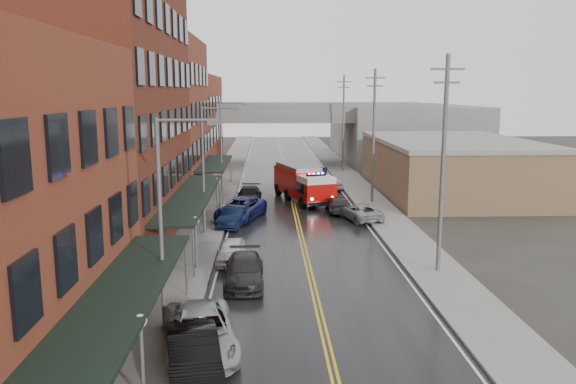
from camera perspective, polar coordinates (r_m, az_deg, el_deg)
name	(u,v)px	position (r m, az deg, el deg)	size (l,w,h in m)	color
road	(296,215)	(46.04, 0.81, -2.39)	(11.00, 160.00, 0.02)	black
sidewalk_left	(207,215)	(46.23, -8.27, -2.36)	(3.00, 160.00, 0.15)	slate
sidewalk_right	(384,214)	(46.97, 9.75, -2.20)	(3.00, 160.00, 0.15)	slate
curb_left	(227,215)	(46.08, -6.23, -2.35)	(0.30, 160.00, 0.15)	gray
curb_right	(364,214)	(46.66, 7.76, -2.23)	(0.30, 160.00, 0.15)	gray
brick_building_b	(101,107)	(39.43, -18.48, 8.16)	(9.00, 20.00, 18.00)	#592217
brick_building_c	(154,118)	(56.50, -13.46, 7.35)	(9.00, 15.00, 15.00)	brown
brick_building_far	(181,123)	(73.80, -10.78, 6.89)	(9.00, 20.00, 12.00)	brown
tan_building	(451,168)	(58.35, 16.19, 2.37)	(14.00, 22.00, 5.00)	#7F6144
right_far_block	(400,131)	(87.49, 11.35, 6.05)	(18.00, 30.00, 8.00)	slate
awning_0	(121,296)	(20.79, -16.59, -10.10)	(2.60, 16.00, 3.09)	black
awning_1	(192,196)	(38.86, -9.73, -0.41)	(2.60, 18.00, 3.09)	black
awning_2	(215,164)	(56.05, -7.42, 2.88)	(2.60, 13.00, 3.09)	black
globe_lamp_0	(141,338)	(19.00, -14.71, -14.20)	(0.44, 0.44, 3.12)	#59595B
globe_lamp_1	(196,231)	(32.08, -9.37, -3.89)	(0.44, 0.44, 3.12)	#59595B
globe_lamp_2	(217,188)	(45.71, -7.22, 0.38)	(0.44, 0.44, 3.12)	#59595B
street_lamp_0	(166,211)	(23.75, -12.29, -1.85)	(2.64, 0.22, 9.00)	#59595B
street_lamp_1	(207,162)	(39.40, -8.28, 3.01)	(2.64, 0.22, 9.00)	#59595B
street_lamp_2	(224,142)	(55.24, -6.55, 5.09)	(2.64, 0.22, 9.00)	#59595B
utility_pole_0	(443,161)	(31.59, 15.48, 3.03)	(1.80, 0.24, 12.00)	#59595B
utility_pole_1	(374,134)	(50.92, 8.69, 5.88)	(1.80, 0.24, 12.00)	#59595B
utility_pole_2	(343,122)	(70.62, 5.65, 7.12)	(1.80, 0.24, 12.00)	#59595B
overpass	(284,121)	(77.01, -0.43, 7.19)	(40.00, 10.00, 7.50)	slate
fire_truck	(304,183)	(51.72, 1.59, 0.97)	(5.54, 9.28, 3.23)	#B10C08
parked_car_left_1	(193,356)	(20.90, -9.59, -16.13)	(1.76, 5.06, 1.67)	black
parked_car_left_2	(200,332)	(22.80, -8.90, -13.85)	(2.67, 5.79, 1.61)	#9A9DA2
parked_car_left_3	(244,271)	(29.94, -4.49, -7.96)	(2.06, 5.06, 1.47)	black
parked_car_left_4	(231,251)	(33.71, -5.80, -5.98)	(1.61, 4.00, 1.36)	silver
parked_car_left_5	(234,217)	(42.47, -5.52, -2.50)	(1.57, 4.50, 1.48)	black
parked_car_left_6	(241,209)	(44.68, -4.84, -1.73)	(2.77, 6.00, 1.67)	#151C51
parked_car_left_7	(249,195)	(50.96, -4.02, -0.33)	(2.10, 5.16, 1.50)	black
parked_car_right_0	(360,212)	(44.69, 7.35, -1.99)	(2.24, 4.85, 1.35)	#909497
parked_car_right_1	(338,204)	(47.45, 5.14, -1.25)	(1.85, 4.55, 1.32)	#262528
parked_car_right_2	(334,182)	(58.54, 4.68, 0.98)	(1.63, 4.05, 1.38)	silver
parked_car_right_3	(319,174)	(63.63, 3.22, 1.85)	(1.73, 4.95, 1.63)	black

